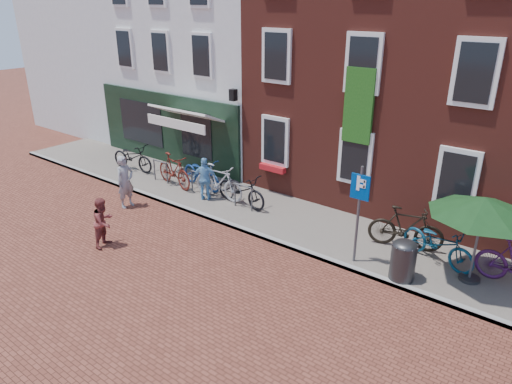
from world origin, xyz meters
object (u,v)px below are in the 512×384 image
Objects in this scene: bicycle_5 at (406,228)px; woman at (125,182)px; parasol at (485,203)px; cafe_person at (205,179)px; boy at (104,222)px; bicycle_2 at (202,173)px; litter_bin at (403,258)px; bicycle_3 at (219,182)px; bicycle_1 at (174,170)px; parking_sign at (359,201)px; bicycle_4 at (241,189)px; bicycle_0 at (133,157)px; bicycle_6 at (438,243)px.

woman is at bearing 91.43° from bicycle_5.
cafe_person is at bearing -177.99° from parasol.
boy is at bearing 108.88° from bicycle_5.
cafe_person is 0.74× the size of bicycle_5.
bicycle_2 is at bearing 74.60° from bicycle_5.
cafe_person is (1.84, 1.88, -0.04)m from woman.
bicycle_2 is 1.03× the size of bicycle_5.
bicycle_3 is at bearing 171.77° from litter_bin.
bicycle_1 is at bearing 129.33° from bicycle_2.
litter_bin is 9.03m from bicycle_1.
parking_sign is 6.02m from cafe_person.
litter_bin is 0.74× the size of cafe_person.
woman is 2.79m from bicycle_2.
bicycle_1 and bicycle_5 have the same top height.
parking_sign reaches higher than bicycle_2.
litter_bin is 0.55× the size of bicycle_3.
parasol is at bearing -86.33° from bicycle_4.
woman is 2.63m from cafe_person.
bicycle_0 is 2.62m from bicycle_1.
bicycle_4 is at bearing 167.63° from parking_sign.
bicycle_0 is (-4.25, 4.37, -0.08)m from boy.
bicycle_1 is 1.00× the size of bicycle_3.
parking_sign reaches higher than bicycle_3.
cafe_person is 0.72× the size of bicycle_6.
bicycle_1 is 2.08m from bicycle_3.
bicycle_1 is 1.04m from bicycle_2.
boy is 9.04m from bicycle_6.
litter_bin is 0.45× the size of parasol.
bicycle_3 reaches higher than bicycle_4.
bicycle_3 is (2.15, 2.22, -0.18)m from woman.
cafe_person reaches higher than bicycle_1.
bicycle_3 is (4.69, -0.07, 0.06)m from bicycle_0.
woman reaches higher than bicycle_0.
bicycle_5 is (7.55, 0.15, 0.06)m from bicycle_2.
boy is (-8.70, -4.27, -1.44)m from parasol.
cafe_person is at bearing 135.33° from bicycle_3.
woman is at bearing 130.91° from bicycle_4.
bicycle_2 is (3.50, 0.32, 0.00)m from bicycle_0.
boy is 0.72× the size of bicycle_1.
boy is 4.32m from bicycle_3.
bicycle_3 is at bearing -44.99° from woman.
bicycle_1 is at bearing -99.03° from bicycle_0.
bicycle_0 is (-10.30, 1.03, -1.16)m from parking_sign.
bicycle_0 is at bearing 108.15° from bicycle_6.
parking_sign is 7.91m from woman.
bicycle_5 is at bearing -80.49° from bicycle_4.
bicycle_0 is at bearing 174.73° from litter_bin.
bicycle_3 is at bearing 179.75° from parasol.
litter_bin is at bearing -100.13° from bicycle_0.
parasol is 1.23× the size of bicycle_5.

